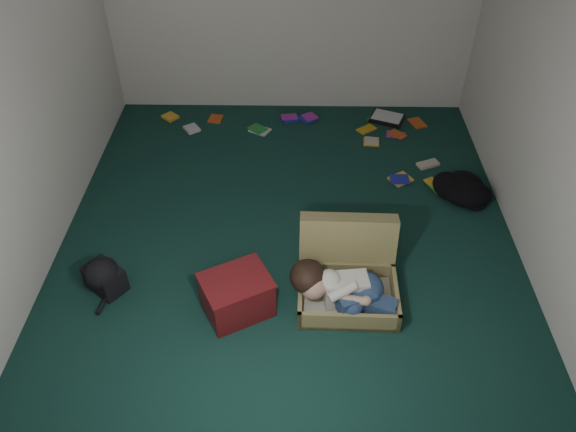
{
  "coord_description": "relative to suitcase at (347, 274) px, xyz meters",
  "views": [
    {
      "loc": [
        0.06,
        -3.67,
        3.45
      ],
      "look_at": [
        0.0,
        -0.15,
        0.35
      ],
      "focal_mm": 35.0,
      "sensor_mm": 36.0,
      "label": 1
    }
  ],
  "objects": [
    {
      "name": "wall_right",
      "position": [
        1.52,
        0.63,
        1.13
      ],
      "size": [
        0.0,
        4.5,
        4.5
      ],
      "primitive_type": "plane",
      "rotation": [
        1.57,
        0.0,
        -1.57
      ],
      "color": "silver",
      "rests_on": "ground"
    },
    {
      "name": "clothing_pile",
      "position": [
        1.22,
        1.18,
        -0.09
      ],
      "size": [
        0.53,
        0.45,
        0.16
      ],
      "primitive_type": null,
      "rotation": [
        0.0,
        0.0,
        -0.11
      ],
      "color": "black",
      "rests_on": "floor"
    },
    {
      "name": "maroon_bin",
      "position": [
        -0.86,
        -0.24,
        0.0
      ],
      "size": [
        0.63,
        0.58,
        0.35
      ],
      "rotation": [
        0.0,
        0.0,
        0.48
      ],
      "color": "#5E1316",
      "rests_on": "floor"
    },
    {
      "name": "book_scatter",
      "position": [
        -0.07,
        2.23,
        -0.16
      ],
      "size": [
        3.05,
        1.46,
        0.02
      ],
      "color": "gold",
      "rests_on": "floor"
    },
    {
      "name": "wall_left",
      "position": [
        -2.48,
        0.63,
        1.13
      ],
      "size": [
        0.0,
        4.5,
        4.5
      ],
      "primitive_type": "plane",
      "rotation": [
        1.57,
        0.0,
        1.57
      ],
      "color": "silver",
      "rests_on": "ground"
    },
    {
      "name": "floor",
      "position": [
        -0.48,
        0.63,
        -0.17
      ],
      "size": [
        4.5,
        4.5,
        0.0
      ],
      "primitive_type": "plane",
      "color": "#11332C",
      "rests_on": "ground"
    },
    {
      "name": "wall_front",
      "position": [
        -0.48,
        -1.62,
        1.13
      ],
      "size": [
        4.5,
        0.0,
        4.5
      ],
      "primitive_type": "plane",
      "rotation": [
        -1.57,
        0.0,
        0.0
      ],
      "color": "silver",
      "rests_on": "ground"
    },
    {
      "name": "suitcase",
      "position": [
        0.0,
        0.0,
        0.0
      ],
      "size": [
        0.79,
        0.77,
        0.57
      ],
      "rotation": [
        0.0,
        0.0,
        -0.02
      ],
      "color": "#928750",
      "rests_on": "floor"
    },
    {
      "name": "backpack",
      "position": [
        -1.94,
        -0.03,
        -0.05
      ],
      "size": [
        0.5,
        0.48,
        0.23
      ],
      "primitive_type": null,
      "rotation": [
        0.0,
        0.0,
        -0.65
      ],
      "color": "black",
      "rests_on": "floor"
    },
    {
      "name": "paper_tray",
      "position": [
        0.63,
        2.58,
        -0.15
      ],
      "size": [
        0.44,
        0.39,
        0.05
      ],
      "rotation": [
        0.0,
        0.0,
        -0.39
      ],
      "color": "black",
      "rests_on": "floor"
    },
    {
      "name": "person",
      "position": [
        -0.06,
        -0.19,
        0.04
      ],
      "size": [
        0.84,
        0.41,
        0.35
      ],
      "rotation": [
        0.0,
        0.0,
        -0.02
      ],
      "color": "white",
      "rests_on": "suitcase"
    }
  ]
}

